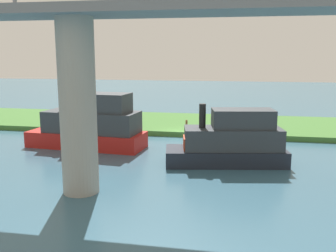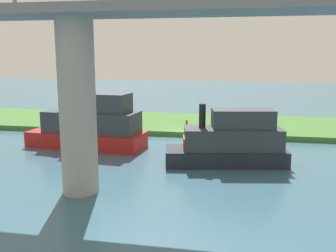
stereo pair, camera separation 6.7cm
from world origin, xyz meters
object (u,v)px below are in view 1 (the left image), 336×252
(person_on_bank, at_px, (218,120))
(bridge_pylon, at_px, (78,108))
(riverboat_paddlewheel, at_px, (90,125))
(skiff_small, at_px, (230,142))
(motorboat_white, at_px, (113,134))
(mooring_post, at_px, (186,126))

(person_on_bank, bearing_deg, bridge_pylon, 70.56)
(riverboat_paddlewheel, bearing_deg, skiff_small, 165.76)
(riverboat_paddlewheel, bearing_deg, person_on_bank, -139.97)
(bridge_pylon, distance_m, person_on_bank, 20.48)
(skiff_small, relative_size, motorboat_white, 2.21)
(bridge_pylon, distance_m, mooring_post, 17.26)
(person_on_bank, height_order, motorboat_white, person_on_bank)
(bridge_pylon, xyz_separation_m, mooring_post, (-3.79, -16.39, -3.86))
(mooring_post, xyz_separation_m, skiff_small, (-4.42, 9.06, 0.59))
(skiff_small, xyz_separation_m, riverboat_paddlewheel, (11.82, -3.00, 0.26))
(bridge_pylon, xyz_separation_m, skiff_small, (-8.21, -7.33, -3.26))
(mooring_post, relative_size, motorboat_white, 0.26)
(person_on_bank, relative_size, mooring_post, 1.32)
(bridge_pylon, distance_m, motorboat_white, 14.87)
(mooring_post, distance_m, skiff_small, 10.09)
(skiff_small, relative_size, riverboat_paddlewheel, 0.87)
(mooring_post, bearing_deg, motorboat_white, 20.47)
(bridge_pylon, distance_m, skiff_small, 11.48)
(bridge_pylon, bearing_deg, mooring_post, -103.03)
(bridge_pylon, xyz_separation_m, riverboat_paddlewheel, (3.62, -10.33, -3.00))
(bridge_pylon, height_order, person_on_bank, bridge_pylon)
(mooring_post, relative_size, riverboat_paddlewheel, 0.10)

